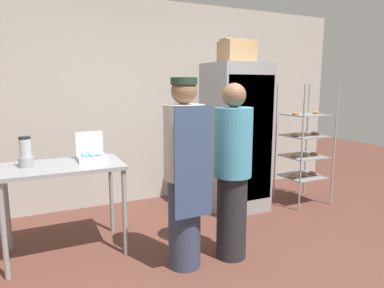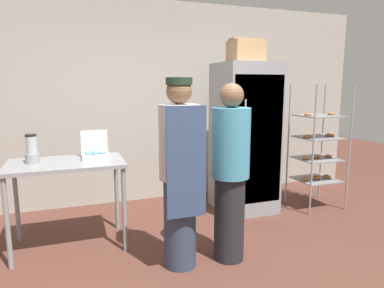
{
  "view_description": "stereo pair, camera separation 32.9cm",
  "coord_description": "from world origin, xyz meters",
  "px_view_note": "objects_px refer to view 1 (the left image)",
  "views": [
    {
      "loc": [
        -1.43,
        -2.17,
        1.6
      ],
      "look_at": [
        -0.03,
        0.76,
        1.04
      ],
      "focal_mm": 32.0,
      "sensor_mm": 36.0,
      "label": 1
    },
    {
      "loc": [
        -1.12,
        -2.29,
        1.6
      ],
      "look_at": [
        -0.03,
        0.76,
        1.04
      ],
      "focal_mm": 32.0,
      "sensor_mm": 36.0,
      "label": 2
    }
  ],
  "objects_px": {
    "cardboard_storage_box": "(237,51)",
    "refrigerator": "(235,137)",
    "blender_pitcher": "(26,154)",
    "person_customer": "(232,171)",
    "baking_rack": "(304,147)",
    "donut_box": "(91,156)",
    "person_baker": "(184,172)"
  },
  "relations": [
    {
      "from": "person_customer",
      "to": "refrigerator",
      "type": "bearing_deg",
      "value": 56.33
    },
    {
      "from": "refrigerator",
      "to": "baking_rack",
      "type": "relative_size",
      "value": 1.16
    },
    {
      "from": "baking_rack",
      "to": "cardboard_storage_box",
      "type": "bearing_deg",
      "value": 170.71
    },
    {
      "from": "baking_rack",
      "to": "blender_pitcher",
      "type": "relative_size",
      "value": 5.83
    },
    {
      "from": "refrigerator",
      "to": "person_customer",
      "type": "height_order",
      "value": "refrigerator"
    },
    {
      "from": "donut_box",
      "to": "person_baker",
      "type": "distance_m",
      "value": 1.03
    },
    {
      "from": "blender_pitcher",
      "to": "person_baker",
      "type": "relative_size",
      "value": 0.17
    },
    {
      "from": "baking_rack",
      "to": "person_customer",
      "type": "bearing_deg",
      "value": -152.25
    },
    {
      "from": "person_baker",
      "to": "person_customer",
      "type": "bearing_deg",
      "value": -3.93
    },
    {
      "from": "refrigerator",
      "to": "donut_box",
      "type": "relative_size",
      "value": 6.86
    },
    {
      "from": "refrigerator",
      "to": "blender_pitcher",
      "type": "distance_m",
      "value": 2.45
    },
    {
      "from": "refrigerator",
      "to": "blender_pitcher",
      "type": "height_order",
      "value": "refrigerator"
    },
    {
      "from": "refrigerator",
      "to": "donut_box",
      "type": "height_order",
      "value": "refrigerator"
    },
    {
      "from": "refrigerator",
      "to": "baking_rack",
      "type": "bearing_deg",
      "value": -13.15
    },
    {
      "from": "baking_rack",
      "to": "cardboard_storage_box",
      "type": "relative_size",
      "value": 4.09
    },
    {
      "from": "refrigerator",
      "to": "person_customer",
      "type": "distance_m",
      "value": 1.35
    },
    {
      "from": "refrigerator",
      "to": "person_customer",
      "type": "bearing_deg",
      "value": -123.67
    },
    {
      "from": "baking_rack",
      "to": "donut_box",
      "type": "distance_m",
      "value": 2.82
    },
    {
      "from": "donut_box",
      "to": "baking_rack",
      "type": "bearing_deg",
      "value": 1.36
    },
    {
      "from": "donut_box",
      "to": "blender_pitcher",
      "type": "height_order",
      "value": "blender_pitcher"
    },
    {
      "from": "baking_rack",
      "to": "cardboard_storage_box",
      "type": "height_order",
      "value": "cardboard_storage_box"
    },
    {
      "from": "cardboard_storage_box",
      "to": "person_customer",
      "type": "xyz_separation_m",
      "value": [
        -0.7,
        -1.06,
        -1.18
      ]
    },
    {
      "from": "cardboard_storage_box",
      "to": "person_baker",
      "type": "xyz_separation_m",
      "value": [
        -1.16,
        -1.03,
        -1.14
      ]
    },
    {
      "from": "baking_rack",
      "to": "cardboard_storage_box",
      "type": "xyz_separation_m",
      "value": [
        -1.01,
        0.16,
        1.22
      ]
    },
    {
      "from": "refrigerator",
      "to": "cardboard_storage_box",
      "type": "xyz_separation_m",
      "value": [
        -0.05,
        -0.06,
        1.07
      ]
    },
    {
      "from": "baking_rack",
      "to": "blender_pitcher",
      "type": "bearing_deg",
      "value": -178.34
    },
    {
      "from": "donut_box",
      "to": "person_baker",
      "type": "height_order",
      "value": "person_baker"
    },
    {
      "from": "cardboard_storage_box",
      "to": "refrigerator",
      "type": "bearing_deg",
      "value": 51.79
    },
    {
      "from": "blender_pitcher",
      "to": "cardboard_storage_box",
      "type": "relative_size",
      "value": 0.7
    },
    {
      "from": "donut_box",
      "to": "blender_pitcher",
      "type": "distance_m",
      "value": 0.58
    },
    {
      "from": "blender_pitcher",
      "to": "person_customer",
      "type": "height_order",
      "value": "person_customer"
    },
    {
      "from": "blender_pitcher",
      "to": "person_customer",
      "type": "bearing_deg",
      "value": -25.42
    }
  ]
}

